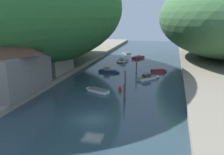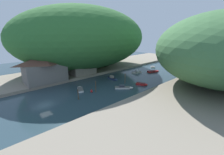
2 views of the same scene
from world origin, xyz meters
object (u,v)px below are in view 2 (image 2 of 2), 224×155
(boat_small_dinghy, at_px, (113,78))
(boat_white_cruiser, at_px, (154,71))
(boat_navy_launch, at_px, (124,87))
(boat_far_upstream, at_px, (153,67))
(waterfront_building, at_px, (44,68))
(person_on_quay, at_px, (60,78))
(boat_cabin_cruiser, at_px, (142,84))
(boat_moored_right, at_px, (80,89))
(channel_buoy_near, at_px, (92,91))
(boat_red_skiff, at_px, (136,72))
(boathouse_shed, at_px, (83,68))

(boat_small_dinghy, bearing_deg, boat_white_cruiser, 173.87)
(boat_navy_launch, bearing_deg, boat_far_upstream, 150.54)
(boat_small_dinghy, bearing_deg, boat_far_upstream, -172.03)
(waterfront_building, height_order, person_on_quay, waterfront_building)
(boat_cabin_cruiser, bearing_deg, boat_moored_right, -56.63)
(boat_far_upstream, bearing_deg, boat_moored_right, -127.12)
(waterfront_building, xyz_separation_m, boat_cabin_cruiser, (22.16, 22.99, -5.10))
(boat_small_dinghy, bearing_deg, boat_navy_launch, 73.57)
(boat_small_dinghy, relative_size, channel_buoy_near, 5.24)
(boat_red_skiff, bearing_deg, boat_small_dinghy, 104.17)
(channel_buoy_near, bearing_deg, boat_white_cruiser, 92.03)
(boat_red_skiff, bearing_deg, waterfront_building, 86.18)
(boat_small_dinghy, bearing_deg, person_on_quay, -23.74)
(boat_navy_launch, bearing_deg, waterfront_building, -99.73)
(waterfront_building, xyz_separation_m, boathouse_shed, (0.37, 14.00, -2.08))
(boathouse_shed, distance_m, boat_cabin_cruiser, 23.77)
(boat_cabin_cruiser, height_order, boat_small_dinghy, boat_small_dinghy)
(boat_small_dinghy, bearing_deg, boat_moored_right, 9.90)
(waterfront_building, distance_m, person_on_quay, 5.75)
(boathouse_shed, xyz_separation_m, person_on_quay, (1.97, -10.09, -1.44))
(waterfront_building, height_order, boathouse_shed, waterfront_building)
(boat_white_cruiser, bearing_deg, boathouse_shed, -98.34)
(boat_navy_launch, bearing_deg, boathouse_shed, -131.80)
(waterfront_building, bearing_deg, boat_red_skiff, 71.18)
(boat_far_upstream, bearing_deg, boat_navy_launch, -111.86)
(boat_white_cruiser, relative_size, boat_cabin_cruiser, 1.45)
(boat_small_dinghy, height_order, person_on_quay, person_on_quay)
(boat_cabin_cruiser, xyz_separation_m, boat_moored_right, (-9.81, -17.32, -0.05))
(boat_red_skiff, distance_m, boat_moored_right, 27.54)
(boat_moored_right, xyz_separation_m, person_on_quay, (-10.01, -1.76, 1.63))
(boat_moored_right, relative_size, person_on_quay, 2.90)
(boat_white_cruiser, height_order, boat_red_skiff, boat_red_skiff)
(boat_moored_right, relative_size, boat_navy_launch, 0.96)
(boat_navy_launch, relative_size, channel_buoy_near, 5.30)
(waterfront_building, xyz_separation_m, boat_navy_launch, (20.40, 16.30, -5.05))
(boathouse_shed, height_order, boat_moored_right, boathouse_shed)
(boat_navy_launch, bearing_deg, person_on_quay, -103.91)
(waterfront_building, relative_size, boat_red_skiff, 2.88)
(waterfront_building, bearing_deg, boat_far_upstream, 78.51)
(boat_white_cruiser, distance_m, boat_small_dinghy, 20.69)
(boat_cabin_cruiser, xyz_separation_m, boat_navy_launch, (-1.76, -6.69, 0.05))
(boat_moored_right, relative_size, boat_far_upstream, 1.29)
(person_on_quay, bearing_deg, boat_cabin_cruiser, -29.55)
(person_on_quay, bearing_deg, boat_white_cruiser, -2.82)
(boat_red_skiff, bearing_deg, boat_white_cruiser, -103.32)
(boat_moored_right, bearing_deg, person_on_quay, 123.78)
(boat_far_upstream, bearing_deg, boat_white_cruiser, -94.37)
(boat_cabin_cruiser, xyz_separation_m, boat_small_dinghy, (-11.04, -3.05, 0.06))
(boat_cabin_cruiser, distance_m, boat_moored_right, 19.90)
(boat_moored_right, xyz_separation_m, channel_buoy_near, (3.93, 1.44, 0.12))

